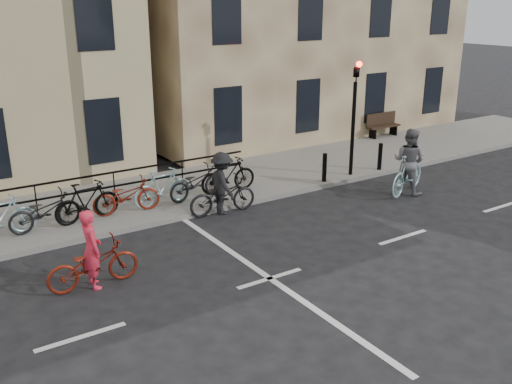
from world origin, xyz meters
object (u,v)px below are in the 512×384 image
traffic_light (354,104)px  bench (382,124)px  cyclist_grey (408,167)px  cyclist_dark (222,190)px  cyclist_pink (93,260)px

traffic_light → bench: (4.80, 3.39, -1.78)m
traffic_light → bench: size_ratio=2.44×
bench → cyclist_grey: 6.93m
cyclist_dark → cyclist_pink: bearing=121.7°
bench → cyclist_dark: size_ratio=0.81×
bench → cyclist_pink: (-14.19, -6.03, -0.09)m
cyclist_grey → cyclist_dark: bearing=55.0°
cyclist_pink → cyclist_dark: 4.83m
traffic_light → cyclist_dark: bearing=-175.0°
traffic_light → cyclist_grey: 2.63m
bench → traffic_light: bearing=-144.8°
traffic_light → bench: 6.14m
cyclist_pink → cyclist_grey: size_ratio=0.88×
cyclist_pink → cyclist_grey: bearing=-85.1°
cyclist_pink → cyclist_dark: bearing=-61.8°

